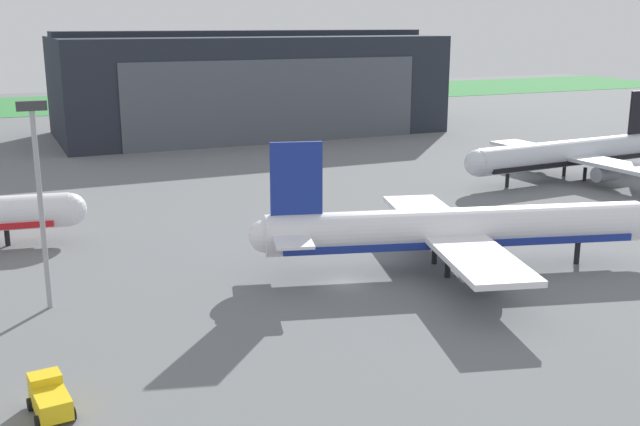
% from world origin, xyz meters
% --- Properties ---
extents(ground_plane, '(440.00, 440.00, 0.00)m').
position_xyz_m(ground_plane, '(0.00, 0.00, 0.00)').
color(ground_plane, slate).
extents(grass_field_strip, '(440.00, 56.00, 0.08)m').
position_xyz_m(grass_field_strip, '(0.00, 177.00, 0.04)').
color(grass_field_strip, '#357E3D').
rests_on(grass_field_strip, ground_plane).
extents(maintenance_hangar, '(81.70, 35.56, 22.21)m').
position_xyz_m(maintenance_hangar, '(24.43, 99.45, 10.64)').
color(maintenance_hangar, '#232833').
rests_on(maintenance_hangar, ground_plane).
extents(airliner_near_right, '(40.41, 31.91, 13.35)m').
position_xyz_m(airliner_near_right, '(12.11, -0.88, 4.17)').
color(airliner_near_right, white).
rests_on(airliner_near_right, ground_plane).
extents(airliner_far_left, '(39.61, 32.97, 13.25)m').
position_xyz_m(airliner_far_left, '(53.28, 29.55, 4.00)').
color(airliner_far_left, silver).
rests_on(airliner_far_left, ground_plane).
extents(stair_truck, '(2.77, 4.52, 2.25)m').
position_xyz_m(stair_truck, '(-27.80, -14.67, 1.13)').
color(stair_truck, yellow).
rests_on(stair_truck, ground_plane).
extents(apron_light_mast, '(2.40, 0.50, 17.96)m').
position_xyz_m(apron_light_mast, '(-26.17, 4.80, 10.59)').
color(apron_light_mast, '#99999E').
rests_on(apron_light_mast, ground_plane).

